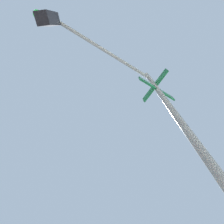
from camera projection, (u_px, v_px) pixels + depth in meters
The scene contains 1 object.
traffic_signal_near at pixel (111, 66), 3.12m from camera, with size 3.11×2.39×6.25m.
Camera 1 is at (-6.21, -5.80, 1.27)m, focal length 24.47 mm.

